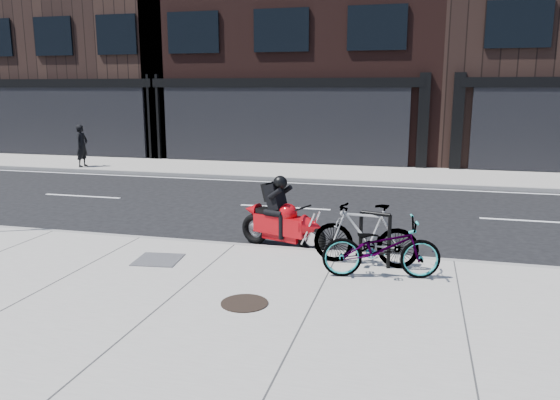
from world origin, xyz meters
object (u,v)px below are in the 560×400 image
(bike_rack, at_px, (375,234))
(utility_grate, at_px, (158,260))
(bicycle_front, at_px, (381,247))
(bicycle_rear, at_px, (365,234))
(motorcycle, at_px, (286,220))
(manhole_cover, at_px, (244,303))
(pedestrian, at_px, (82,146))

(bike_rack, relative_size, utility_grate, 1.24)
(utility_grate, bearing_deg, bike_rack, 9.72)
(bicycle_front, xyz_separation_m, bicycle_rear, (-0.30, 0.53, 0.05))
(motorcycle, bearing_deg, utility_grate, -120.02)
(manhole_cover, height_order, utility_grate, same)
(bicycle_front, relative_size, manhole_cover, 2.79)
(bicycle_rear, bearing_deg, utility_grate, -75.23)
(bicycle_front, xyz_separation_m, pedestrian, (-11.80, 9.63, 0.31))
(bike_rack, xyz_separation_m, bicycle_front, (0.14, -0.53, -0.06))
(pedestrian, distance_m, utility_grate, 12.62)
(manhole_cover, relative_size, utility_grate, 0.88)
(bicycle_rear, relative_size, motorcycle, 0.95)
(bicycle_front, height_order, manhole_cover, bicycle_front)
(pedestrian, distance_m, manhole_cover, 15.08)
(bike_rack, height_order, pedestrian, pedestrian)
(bicycle_rear, bearing_deg, bicycle_front, 34.31)
(manhole_cover, bearing_deg, bicycle_front, 42.17)
(manhole_cover, bearing_deg, bike_rack, 52.87)
(bike_rack, relative_size, manhole_cover, 1.41)
(utility_grate, bearing_deg, pedestrian, 129.47)
(bicycle_rear, height_order, pedestrian, pedestrian)
(motorcycle, bearing_deg, manhole_cover, -67.09)
(bicycle_rear, height_order, manhole_cover, bicycle_rear)
(bicycle_rear, xyz_separation_m, pedestrian, (-11.50, 9.10, 0.26))
(bike_rack, bearing_deg, bicycle_rear, 180.00)
(bicycle_front, height_order, pedestrian, pedestrian)
(motorcycle, height_order, utility_grate, motorcycle)
(pedestrian, bearing_deg, bike_rack, -127.35)
(pedestrian, bearing_deg, utility_grate, -139.91)
(bike_rack, height_order, bicycle_rear, bicycle_rear)
(pedestrian, bearing_deg, manhole_cover, -137.45)
(bicycle_front, bearing_deg, manhole_cover, 121.57)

